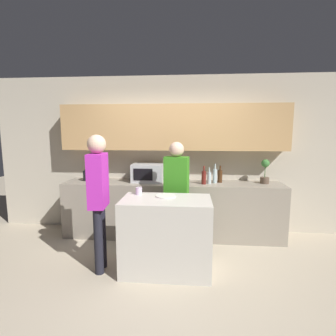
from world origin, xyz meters
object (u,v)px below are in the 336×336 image
potted_plant (265,171)px  bottle_3 (220,176)px  microwave (148,173)px  cup_0 (139,191)px  bottle_2 (215,176)px  person_left (176,187)px  bottle_1 (209,178)px  person_center (98,191)px  bottle_0 (204,177)px  toaster (92,175)px  plate_on_island (166,196)px

potted_plant → bottle_3: size_ratio=1.40×
microwave → cup_0: size_ratio=5.49×
bottle_2 → person_left: 0.83m
bottle_1 → bottle_2: size_ratio=0.83×
person_center → potted_plant: bearing=113.4°
bottle_2 → bottle_0: bearing=-147.3°
toaster → cup_0: 1.41m
bottle_0 → bottle_3: (0.27, 0.17, -0.00)m
potted_plant → plate_on_island: (-1.52, -1.06, -0.17)m
bottle_1 → bottle_3: (0.19, 0.12, 0.01)m
bottle_2 → cup_0: 1.44m
bottle_3 → person_center: bearing=-141.8°
bottle_1 → cup_0: 1.32m
cup_0 → person_left: bearing=38.5°
bottle_0 → bottle_2: (0.19, 0.12, 0.01)m
person_center → bottle_2: bearing=123.8°
potted_plant → bottle_3: potted_plant is taller
bottle_3 → person_center: (-1.62, -1.27, 0.01)m
plate_on_island → person_center: bearing=-166.7°
toaster → bottle_2: (2.09, -0.03, 0.03)m
toaster → bottle_0: 1.91m
cup_0 → person_center: (-0.45, -0.27, 0.05)m
cup_0 → toaster: bearing=135.9°
bottle_1 → person_center: size_ratio=0.15×
bottle_0 → bottle_1: (0.09, 0.05, -0.01)m
bottle_0 → plate_on_island: size_ratio=1.14×
bottle_0 → cup_0: size_ratio=3.12×
microwave → potted_plant: (1.92, 0.00, 0.05)m
bottle_2 → bottle_1: bearing=-144.5°
potted_plant → person_left: bearing=-156.9°
bottle_0 → cup_0: bearing=-137.0°
potted_plant → bottle_1: potted_plant is taller
bottle_1 → cup_0: bottle_1 is taller
toaster → plate_on_island: (1.37, -1.06, -0.06)m
bottle_2 → bottle_3: size_ratio=1.12×
person_left → bottle_0: bearing=-123.4°
person_center → cup_0: bearing=116.3°
bottle_0 → cup_0: bottle_0 is taller
microwave → bottle_2: 1.12m
toaster → bottle_2: bearing=-0.8°
potted_plant → bottle_2: (-0.80, -0.03, -0.08)m
toaster → bottle_1: 1.99m
cup_0 → person_center: size_ratio=0.05×
bottle_3 → potted_plant: bearing=-1.5°
person_left → bottle_3: bearing=-128.9°
bottle_0 → person_center: person_center is taller
microwave → person_center: bearing=-108.3°
microwave → toaster: bearing=179.9°
toaster → bottle_3: 2.18m
microwave → cup_0: (0.04, -0.98, -0.08)m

